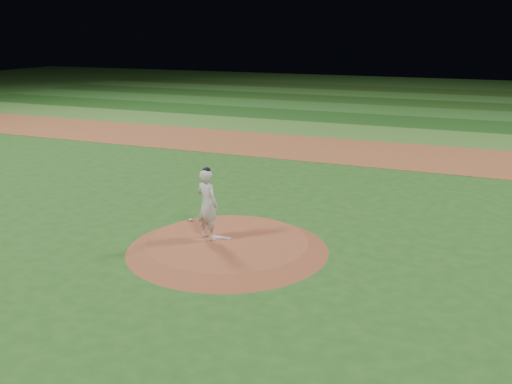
% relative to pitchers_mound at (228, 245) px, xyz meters
% --- Properties ---
extents(ground, '(120.00, 120.00, 0.00)m').
position_rel_pitchers_mound_xyz_m(ground, '(0.00, 0.00, -0.12)').
color(ground, '#275C1D').
rests_on(ground, ground).
extents(infield_dirt_band, '(70.00, 6.00, 0.02)m').
position_rel_pitchers_mound_xyz_m(infield_dirt_band, '(0.00, 14.00, -0.12)').
color(infield_dirt_band, '#99542F').
rests_on(infield_dirt_band, ground).
extents(outfield_stripe_0, '(70.00, 5.00, 0.02)m').
position_rel_pitchers_mound_xyz_m(outfield_stripe_0, '(0.00, 19.50, -0.12)').
color(outfield_stripe_0, '#417B2C').
rests_on(outfield_stripe_0, ground).
extents(outfield_stripe_1, '(70.00, 5.00, 0.02)m').
position_rel_pitchers_mound_xyz_m(outfield_stripe_1, '(0.00, 24.50, -0.12)').
color(outfield_stripe_1, '#1C4C18').
rests_on(outfield_stripe_1, ground).
extents(outfield_stripe_2, '(70.00, 5.00, 0.02)m').
position_rel_pitchers_mound_xyz_m(outfield_stripe_2, '(0.00, 29.50, -0.12)').
color(outfield_stripe_2, '#2D6926').
rests_on(outfield_stripe_2, ground).
extents(outfield_stripe_3, '(70.00, 5.00, 0.02)m').
position_rel_pitchers_mound_xyz_m(outfield_stripe_3, '(0.00, 34.50, -0.12)').
color(outfield_stripe_3, '#1F4B18').
rests_on(outfield_stripe_3, ground).
extents(outfield_stripe_4, '(70.00, 5.00, 0.02)m').
position_rel_pitchers_mound_xyz_m(outfield_stripe_4, '(0.00, 39.50, -0.12)').
color(outfield_stripe_4, '#316D27').
rests_on(outfield_stripe_4, ground).
extents(outfield_stripe_5, '(70.00, 5.00, 0.02)m').
position_rel_pitchers_mound_xyz_m(outfield_stripe_5, '(0.00, 44.50, -0.12)').
color(outfield_stripe_5, '#234917').
rests_on(outfield_stripe_5, ground).
extents(pitchers_mound, '(5.50, 5.50, 0.25)m').
position_rel_pitchers_mound_xyz_m(pitchers_mound, '(0.00, 0.00, 0.00)').
color(pitchers_mound, '#9B4E30').
rests_on(pitchers_mound, ground).
extents(pitching_rubber, '(0.53, 0.14, 0.03)m').
position_rel_pitchers_mound_xyz_m(pitching_rubber, '(-0.25, 0.13, 0.14)').
color(pitching_rubber, silver).
rests_on(pitching_rubber, pitchers_mound).
extents(rosin_bag, '(0.13, 0.13, 0.07)m').
position_rel_pitchers_mound_xyz_m(rosin_bag, '(-1.74, 1.06, 0.16)').
color(rosin_bag, silver).
rests_on(rosin_bag, pitchers_mound).
extents(pitcher_on_mound, '(0.83, 0.68, 2.02)m').
position_rel_pitchers_mound_xyz_m(pitcher_on_mound, '(-0.57, -0.05, 1.12)').
color(pitcher_on_mound, silver).
rests_on(pitcher_on_mound, pitchers_mound).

